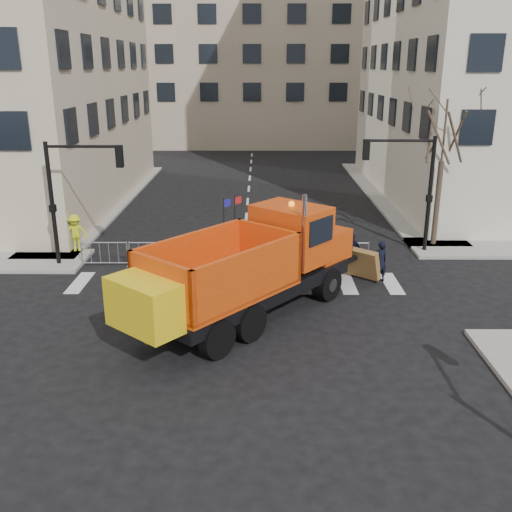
{
  "coord_description": "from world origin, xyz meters",
  "views": [
    {
      "loc": [
        0.77,
        -15.96,
        8.37
      ],
      "look_at": [
        0.65,
        2.5,
        2.16
      ],
      "focal_mm": 40.0,
      "sensor_mm": 36.0,
      "label": 1
    }
  ],
  "objects_px": {
    "worker": "(76,233)",
    "newspaper_box": "(315,239)",
    "cop_a": "(380,262)",
    "cop_b": "(339,250)",
    "plow_truck": "(247,266)",
    "cop_c": "(351,252)"
  },
  "relations": [
    {
      "from": "plow_truck",
      "to": "newspaper_box",
      "type": "relative_size",
      "value": 9.37
    },
    {
      "from": "cop_a",
      "to": "cop_c",
      "type": "height_order",
      "value": "cop_c"
    },
    {
      "from": "cop_c",
      "to": "newspaper_box",
      "type": "relative_size",
      "value": 1.56
    },
    {
      "from": "worker",
      "to": "newspaper_box",
      "type": "xyz_separation_m",
      "value": [
        11.09,
        0.15,
        -0.32
      ]
    },
    {
      "from": "plow_truck",
      "to": "cop_a",
      "type": "xyz_separation_m",
      "value": [
        5.28,
        3.56,
        -1.05
      ]
    },
    {
      "from": "cop_b",
      "to": "cop_c",
      "type": "distance_m",
      "value": 0.51
    },
    {
      "from": "cop_a",
      "to": "worker",
      "type": "height_order",
      "value": "worker"
    },
    {
      "from": "cop_a",
      "to": "newspaper_box",
      "type": "height_order",
      "value": "cop_a"
    },
    {
      "from": "cop_a",
      "to": "worker",
      "type": "bearing_deg",
      "value": -39.38
    },
    {
      "from": "cop_b",
      "to": "cop_c",
      "type": "relative_size",
      "value": 1.09
    },
    {
      "from": "worker",
      "to": "cop_a",
      "type": "bearing_deg",
      "value": -27.8
    },
    {
      "from": "cop_a",
      "to": "worker",
      "type": "relative_size",
      "value": 0.99
    },
    {
      "from": "cop_b",
      "to": "worker",
      "type": "xyz_separation_m",
      "value": [
        -11.88,
        2.24,
        0.08
      ]
    },
    {
      "from": "cop_a",
      "to": "newspaper_box",
      "type": "xyz_separation_m",
      "value": [
        -2.27,
        3.67,
        -0.16
      ]
    },
    {
      "from": "cop_b",
      "to": "cop_c",
      "type": "height_order",
      "value": "cop_b"
    },
    {
      "from": "plow_truck",
      "to": "worker",
      "type": "height_order",
      "value": "plow_truck"
    },
    {
      "from": "cop_a",
      "to": "cop_b",
      "type": "xyz_separation_m",
      "value": [
        -1.48,
        1.28,
        0.08
      ]
    },
    {
      "from": "worker",
      "to": "newspaper_box",
      "type": "bearing_deg",
      "value": -12.26
    },
    {
      "from": "cop_b",
      "to": "worker",
      "type": "distance_m",
      "value": 12.09
    },
    {
      "from": "cop_b",
      "to": "newspaper_box",
      "type": "height_order",
      "value": "cop_b"
    },
    {
      "from": "cop_b",
      "to": "cop_a",
      "type": "bearing_deg",
      "value": 135.67
    },
    {
      "from": "cop_a",
      "to": "cop_b",
      "type": "height_order",
      "value": "cop_b"
    }
  ]
}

